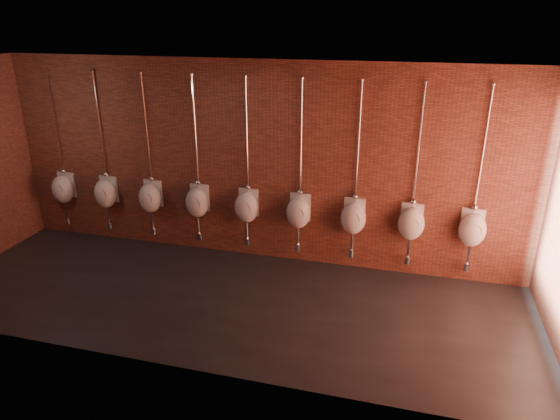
{
  "coord_description": "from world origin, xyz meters",
  "views": [
    {
      "loc": [
        2.33,
        -5.73,
        3.83
      ],
      "look_at": [
        0.56,
        0.9,
        1.1
      ],
      "focal_mm": 32.0,
      "sensor_mm": 36.0,
      "label": 1
    }
  ],
  "objects_px": {
    "urinal_0": "(63,188)",
    "urinal_6": "(353,217)",
    "urinal_5": "(299,212)",
    "urinal_2": "(150,197)",
    "urinal_4": "(247,206)",
    "urinal_1": "(106,193)",
    "urinal_7": "(411,223)",
    "urinal_8": "(472,229)",
    "urinal_3": "(197,202)"
  },
  "relations": [
    {
      "from": "urinal_1",
      "to": "urinal_2",
      "type": "relative_size",
      "value": 1.0
    },
    {
      "from": "urinal_5",
      "to": "urinal_6",
      "type": "height_order",
      "value": "same"
    },
    {
      "from": "urinal_2",
      "to": "urinal_3",
      "type": "distance_m",
      "value": 0.86
    },
    {
      "from": "urinal_3",
      "to": "urinal_7",
      "type": "height_order",
      "value": "same"
    },
    {
      "from": "urinal_1",
      "to": "urinal_8",
      "type": "height_order",
      "value": "same"
    },
    {
      "from": "urinal_2",
      "to": "urinal_3",
      "type": "relative_size",
      "value": 1.0
    },
    {
      "from": "urinal_5",
      "to": "urinal_8",
      "type": "height_order",
      "value": "same"
    },
    {
      "from": "urinal_8",
      "to": "urinal_1",
      "type": "bearing_deg",
      "value": 180.0
    },
    {
      "from": "urinal_2",
      "to": "urinal_4",
      "type": "bearing_deg",
      "value": 0.0
    },
    {
      "from": "urinal_3",
      "to": "urinal_2",
      "type": "bearing_deg",
      "value": 180.0
    },
    {
      "from": "urinal_3",
      "to": "urinal_8",
      "type": "xyz_separation_m",
      "value": [
        4.3,
        0.0,
        0.0
      ]
    },
    {
      "from": "urinal_3",
      "to": "urinal_7",
      "type": "bearing_deg",
      "value": 0.0
    },
    {
      "from": "urinal_0",
      "to": "urinal_4",
      "type": "distance_m",
      "value": 3.44
    },
    {
      "from": "urinal_2",
      "to": "urinal_5",
      "type": "bearing_deg",
      "value": 0.0
    },
    {
      "from": "urinal_2",
      "to": "urinal_7",
      "type": "height_order",
      "value": "same"
    },
    {
      "from": "urinal_0",
      "to": "urinal_8",
      "type": "height_order",
      "value": "same"
    },
    {
      "from": "urinal_6",
      "to": "urinal_7",
      "type": "distance_m",
      "value": 0.86
    },
    {
      "from": "urinal_6",
      "to": "urinal_7",
      "type": "xyz_separation_m",
      "value": [
        0.86,
        0.0,
        0.0
      ]
    },
    {
      "from": "urinal_6",
      "to": "urinal_8",
      "type": "xyz_separation_m",
      "value": [
        1.72,
        0.0,
        0.0
      ]
    },
    {
      "from": "urinal_0",
      "to": "urinal_2",
      "type": "distance_m",
      "value": 1.72
    },
    {
      "from": "urinal_4",
      "to": "urinal_6",
      "type": "bearing_deg",
      "value": 0.0
    },
    {
      "from": "urinal_4",
      "to": "urinal_5",
      "type": "xyz_separation_m",
      "value": [
        0.86,
        0.0,
        0.0
      ]
    },
    {
      "from": "urinal_1",
      "to": "urinal_3",
      "type": "bearing_deg",
      "value": 0.0
    },
    {
      "from": "urinal_0",
      "to": "urinal_8",
      "type": "relative_size",
      "value": 1.0
    },
    {
      "from": "urinal_0",
      "to": "urinal_6",
      "type": "height_order",
      "value": "same"
    },
    {
      "from": "urinal_2",
      "to": "urinal_8",
      "type": "height_order",
      "value": "same"
    },
    {
      "from": "urinal_0",
      "to": "urinal_8",
      "type": "distance_m",
      "value": 6.88
    },
    {
      "from": "urinal_1",
      "to": "urinal_6",
      "type": "height_order",
      "value": "same"
    },
    {
      "from": "urinal_7",
      "to": "urinal_8",
      "type": "relative_size",
      "value": 1.0
    },
    {
      "from": "urinal_5",
      "to": "urinal_8",
      "type": "bearing_deg",
      "value": 0.0
    },
    {
      "from": "urinal_6",
      "to": "urinal_8",
      "type": "distance_m",
      "value": 1.72
    },
    {
      "from": "urinal_5",
      "to": "urinal_2",
      "type": "bearing_deg",
      "value": 180.0
    },
    {
      "from": "urinal_8",
      "to": "urinal_4",
      "type": "bearing_deg",
      "value": 180.0
    },
    {
      "from": "urinal_6",
      "to": "urinal_4",
      "type": "bearing_deg",
      "value": 180.0
    },
    {
      "from": "urinal_1",
      "to": "urinal_5",
      "type": "relative_size",
      "value": 1.0
    },
    {
      "from": "urinal_5",
      "to": "urinal_8",
      "type": "xyz_separation_m",
      "value": [
        2.58,
        0.0,
        0.0
      ]
    },
    {
      "from": "urinal_3",
      "to": "urinal_4",
      "type": "bearing_deg",
      "value": 0.0
    },
    {
      "from": "urinal_2",
      "to": "urinal_8",
      "type": "bearing_deg",
      "value": 0.0
    },
    {
      "from": "urinal_3",
      "to": "urinal_7",
      "type": "xyz_separation_m",
      "value": [
        3.44,
        0.0,
        0.0
      ]
    },
    {
      "from": "urinal_1",
      "to": "urinal_0",
      "type": "bearing_deg",
      "value": 180.0
    },
    {
      "from": "urinal_1",
      "to": "urinal_4",
      "type": "relative_size",
      "value": 1.0
    },
    {
      "from": "urinal_5",
      "to": "urinal_7",
      "type": "bearing_deg",
      "value": 0.0
    },
    {
      "from": "urinal_1",
      "to": "urinal_2",
      "type": "height_order",
      "value": "same"
    },
    {
      "from": "urinal_4",
      "to": "urinal_7",
      "type": "bearing_deg",
      "value": 0.0
    },
    {
      "from": "urinal_6",
      "to": "urinal_8",
      "type": "relative_size",
      "value": 1.0
    },
    {
      "from": "urinal_0",
      "to": "urinal_3",
      "type": "relative_size",
      "value": 1.0
    },
    {
      "from": "urinal_5",
      "to": "urinal_6",
      "type": "xyz_separation_m",
      "value": [
        0.86,
        0.0,
        0.0
      ]
    },
    {
      "from": "urinal_0",
      "to": "urinal_4",
      "type": "bearing_deg",
      "value": 0.0
    },
    {
      "from": "urinal_3",
      "to": "urinal_4",
      "type": "height_order",
      "value": "same"
    },
    {
      "from": "urinal_1",
      "to": "urinal_2",
      "type": "bearing_deg",
      "value": 0.0
    }
  ]
}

